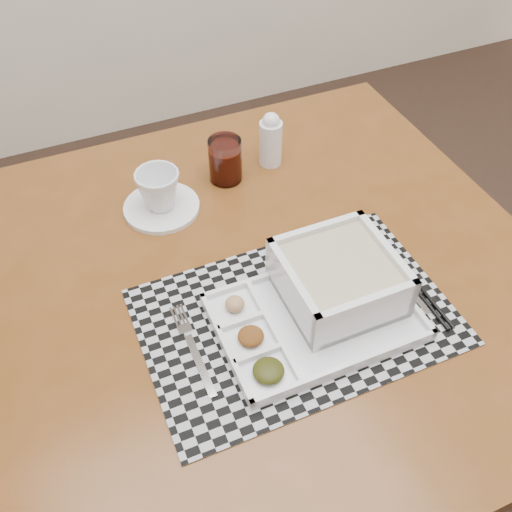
# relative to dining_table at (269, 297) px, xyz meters

# --- Properties ---
(dining_table) EXTENTS (1.00, 1.00, 0.74)m
(dining_table) POSITION_rel_dining_table_xyz_m (0.00, 0.00, 0.00)
(dining_table) COLOR #56320F
(dining_table) RESTS_ON ground
(placemat) EXTENTS (0.51, 0.34, 0.00)m
(placemat) POSITION_rel_dining_table_xyz_m (-0.00, -0.11, 0.08)
(placemat) COLOR #A0A1A8
(placemat) RESTS_ON dining_table
(serving_tray) EXTENTS (0.32, 0.23, 0.09)m
(serving_tray) POSITION_rel_dining_table_xyz_m (0.06, -0.11, 0.12)
(serving_tray) COLOR white
(serving_tray) RESTS_ON placemat
(fork) EXTENTS (0.02, 0.19, 0.00)m
(fork) POSITION_rel_dining_table_xyz_m (-0.18, -0.10, 0.08)
(fork) COLOR silver
(fork) RESTS_ON placemat
(spoon) EXTENTS (0.04, 0.18, 0.01)m
(spoon) POSITION_rel_dining_table_xyz_m (0.20, -0.06, 0.08)
(spoon) COLOR silver
(spoon) RESTS_ON placemat
(chopsticks) EXTENTS (0.02, 0.24, 0.01)m
(chopsticks) POSITION_rel_dining_table_xyz_m (0.21, -0.12, 0.08)
(chopsticks) COLOR black
(chopsticks) RESTS_ON placemat
(saucer) EXTENTS (0.15, 0.15, 0.01)m
(saucer) POSITION_rel_dining_table_xyz_m (-0.13, 0.23, 0.08)
(saucer) COLOR white
(saucer) RESTS_ON dining_table
(cup) EXTENTS (0.09, 0.09, 0.08)m
(cup) POSITION_rel_dining_table_xyz_m (-0.13, 0.23, 0.13)
(cup) COLOR white
(cup) RESTS_ON saucer
(juice_glass) EXTENTS (0.07, 0.07, 0.09)m
(juice_glass) POSITION_rel_dining_table_xyz_m (0.02, 0.27, 0.12)
(juice_glass) COLOR white
(juice_glass) RESTS_ON dining_table
(creamer_bottle) EXTENTS (0.05, 0.05, 0.12)m
(creamer_bottle) POSITION_rel_dining_table_xyz_m (0.13, 0.28, 0.13)
(creamer_bottle) COLOR white
(creamer_bottle) RESTS_ON dining_table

